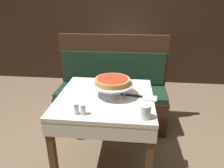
{
  "coord_description": "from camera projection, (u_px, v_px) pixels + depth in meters",
  "views": [
    {
      "loc": [
        0.21,
        -1.48,
        1.48
      ],
      "look_at": [
        0.06,
        -0.02,
        0.86
      ],
      "focal_mm": 32.0,
      "sensor_mm": 36.0,
      "label": 1
    }
  ],
  "objects": [
    {
      "name": "ground_plane",
      "position": [
        107.0,
        164.0,
        1.95
      ],
      "size": [
        14.0,
        14.0,
        0.0
      ],
      "primitive_type": "plane",
      "color": "brown"
    },
    {
      "name": "pepper_shaker",
      "position": [
        83.0,
        109.0,
        1.38
      ],
      "size": [
        0.04,
        0.04,
        0.07
      ],
      "color": "silver",
      "rests_on": "dining_table_front"
    },
    {
      "name": "booth_bench",
      "position": [
        112.0,
        99.0,
        2.5
      ],
      "size": [
        1.32,
        0.48,
        1.11
      ],
      "color": "#3D2316",
      "rests_on": "ground_plane"
    },
    {
      "name": "condiment_caddy",
      "position": [
        130.0,
        46.0,
        3.25
      ],
      "size": [
        0.12,
        0.12,
        0.18
      ],
      "color": "black",
      "rests_on": "dining_table_rear"
    },
    {
      "name": "back_wall_panel",
      "position": [
        122.0,
        17.0,
        3.53
      ],
      "size": [
        6.0,
        0.04,
        2.4
      ],
      "primitive_type": "cube",
      "color": "black",
      "rests_on": "ground_plane"
    },
    {
      "name": "salt_shaker",
      "position": [
        76.0,
        109.0,
        1.38
      ],
      "size": [
        0.04,
        0.04,
        0.08
      ],
      "color": "silver",
      "rests_on": "dining_table_front"
    },
    {
      "name": "water_glass_near",
      "position": [
        145.0,
        111.0,
        1.33
      ],
      "size": [
        0.08,
        0.08,
        0.09
      ],
      "color": "silver",
      "rests_on": "dining_table_front"
    },
    {
      "name": "deep_dish_pizza",
      "position": [
        112.0,
        81.0,
        1.62
      ],
      "size": [
        0.29,
        0.29,
        0.05
      ],
      "color": "#C68E47",
      "rests_on": "pizza_pan_stand"
    },
    {
      "name": "dining_table_rear",
      "position": [
        125.0,
        56.0,
        3.32
      ],
      "size": [
        0.74,
        0.74,
        0.74
      ],
      "color": "beige",
      "rests_on": "ground_plane"
    },
    {
      "name": "dining_table_front",
      "position": [
        106.0,
        106.0,
        1.7
      ],
      "size": [
        0.79,
        0.79,
        0.75
      ],
      "color": "beige",
      "rests_on": "ground_plane"
    },
    {
      "name": "pizza_pan_stand",
      "position": [
        112.0,
        84.0,
        1.63
      ],
      "size": [
        0.35,
        0.35,
        0.1
      ],
      "color": "#ADADB2",
      "rests_on": "dining_table_front"
    },
    {
      "name": "pizza_server",
      "position": [
        140.0,
        97.0,
        1.63
      ],
      "size": [
        0.31,
        0.12,
        0.01
      ],
      "color": "#BCBCC1",
      "rests_on": "dining_table_front"
    }
  ]
}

